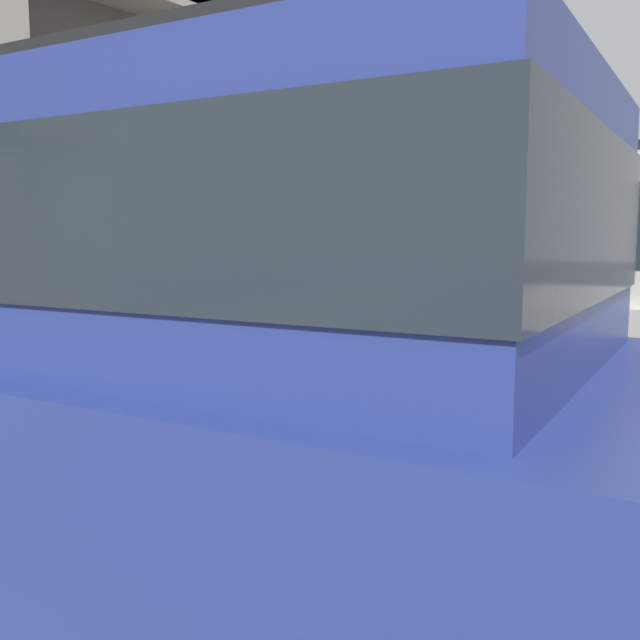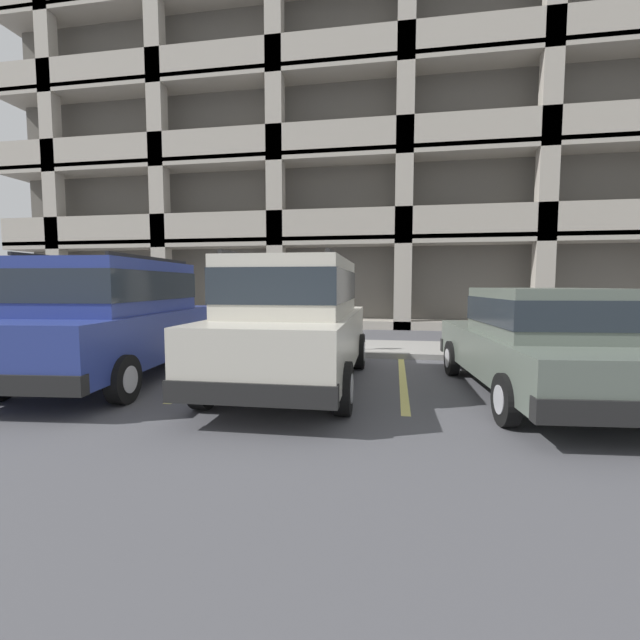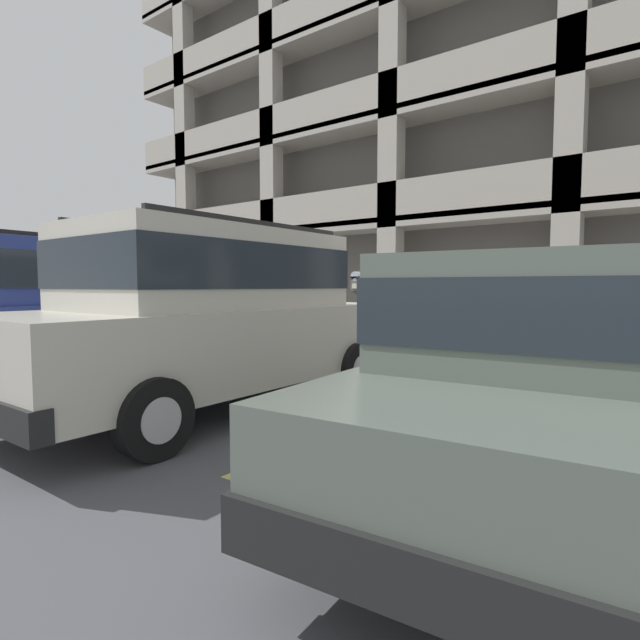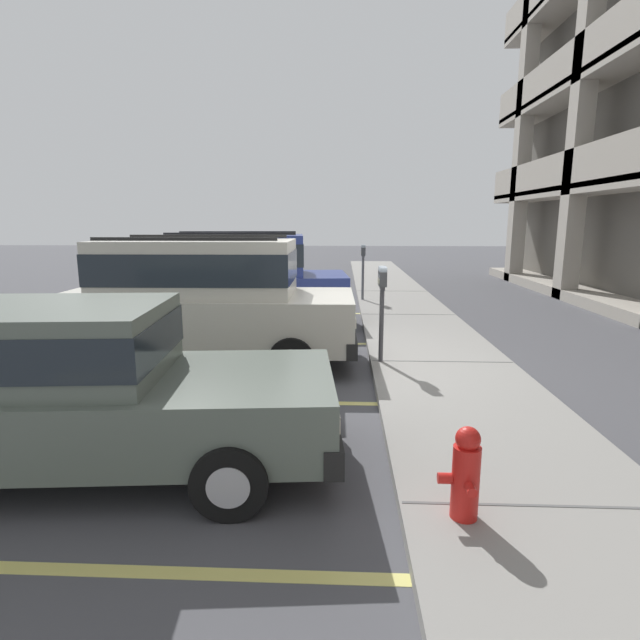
% 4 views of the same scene
% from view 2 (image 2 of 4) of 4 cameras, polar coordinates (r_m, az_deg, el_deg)
% --- Properties ---
extents(ground_plane, '(80.00, 80.00, 0.10)m').
position_cam_2_polar(ground_plane, '(9.21, 0.92, -5.50)').
color(ground_plane, '#4C4C51').
extents(sidewalk, '(40.00, 2.20, 0.12)m').
position_cam_2_polar(sidewalk, '(10.46, 2.03, -3.65)').
color(sidewalk, gray).
rests_on(sidewalk, ground_plane).
extents(parking_stall_lines, '(12.67, 4.80, 0.01)m').
position_cam_2_polar(parking_stall_lines, '(7.72, 10.93, -7.19)').
color(parking_stall_lines, '#DBD16B').
rests_on(parking_stall_lines, ground_plane).
extents(silver_suv, '(2.08, 4.81, 2.03)m').
position_cam_2_polar(silver_suv, '(6.69, -3.29, 0.45)').
color(silver_suv, beige).
rests_on(silver_suv, ground_plane).
extents(red_sedan, '(2.33, 4.93, 2.03)m').
position_cam_2_polar(red_sedan, '(7.89, -25.59, 0.65)').
color(red_sedan, navy).
rests_on(red_sedan, ground_plane).
extents(dark_hatchback, '(2.12, 4.62, 1.54)m').
position_cam_2_polar(dark_hatchback, '(6.65, 27.06, -2.40)').
color(dark_hatchback, '#5B665B').
rests_on(dark_hatchback, ground_plane).
extents(parking_meter_near, '(0.35, 0.12, 1.47)m').
position_cam_2_polar(parking_meter_near, '(9.41, 1.41, 2.48)').
color(parking_meter_near, '#47474C').
rests_on(parking_meter_near, sidewalk).
extents(parking_meter_far, '(0.35, 0.12, 1.51)m').
position_cam_2_polar(parking_meter_far, '(12.02, -29.71, 2.48)').
color(parking_meter_far, '#595B60').
rests_on(parking_meter_far, sidewalk).
extents(parking_garage, '(32.00, 10.00, 16.25)m').
position_cam_2_polar(parking_garage, '(21.34, 10.95, 20.85)').
color(parking_garage, '#5C5851').
rests_on(parking_garage, ground_plane).
extents(fire_hydrant, '(0.30, 0.30, 0.70)m').
position_cam_2_polar(fire_hydrant, '(10.05, 25.77, -2.15)').
color(fire_hydrant, red).
rests_on(fire_hydrant, sidewalk).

